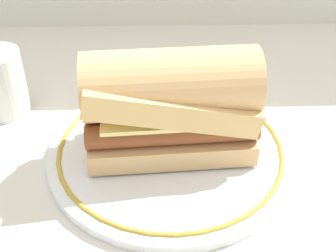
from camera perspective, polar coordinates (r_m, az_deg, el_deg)
The scene contains 3 objects.
ground_plane at distance 0.53m, azimuth -1.54°, elevation -5.56°, with size 1.50×1.50×0.00m, color silver.
plate at distance 0.54m, azimuth 0.00°, elevation -3.13°, with size 0.30×0.30×0.01m.
sausage_sandwich at distance 0.50m, azimuth 0.00°, elevation 3.07°, with size 0.20×0.10×0.13m.
Camera 1 is at (0.00, -0.39, 0.36)m, focal length 47.37 mm.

